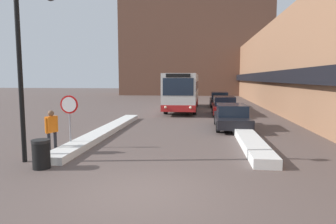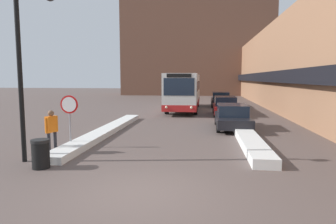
% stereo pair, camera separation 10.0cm
% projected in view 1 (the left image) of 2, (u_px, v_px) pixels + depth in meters
% --- Properties ---
extents(ground_plane, '(160.00, 160.00, 0.00)m').
position_uv_depth(ground_plane, '(142.00, 193.00, 7.63)').
color(ground_plane, brown).
extents(building_row_right, '(5.50, 60.00, 7.99)m').
position_uv_depth(building_row_right, '(289.00, 68.00, 29.72)').
color(building_row_right, '#996B4C').
rests_on(building_row_right, ground_plane).
extents(building_backdrop_far, '(26.00, 8.00, 19.24)m').
position_uv_depth(building_backdrop_far, '(195.00, 41.00, 53.41)').
color(building_backdrop_far, brown).
rests_on(building_backdrop_far, ground_plane).
extents(snow_bank_left, '(0.90, 11.85, 0.28)m').
position_uv_depth(snow_bank_left, '(106.00, 131.00, 15.90)').
color(snow_bank_left, silver).
rests_on(snow_bank_left, ground_plane).
extents(snow_bank_right, '(0.90, 11.45, 0.36)m').
position_uv_depth(snow_bank_right, '(244.00, 133.00, 15.17)').
color(snow_bank_right, silver).
rests_on(snow_bank_right, ground_plane).
extents(city_bus, '(2.64, 11.40, 3.31)m').
position_uv_depth(city_bus, '(183.00, 91.00, 27.69)').
color(city_bus, silver).
rests_on(city_bus, ground_plane).
extents(parked_car_front, '(1.91, 4.61, 1.41)m').
position_uv_depth(parked_car_front, '(232.00, 116.00, 17.49)').
color(parked_car_front, black).
rests_on(parked_car_front, ground_plane).
extents(parked_car_middle, '(1.86, 4.53, 1.50)m').
position_uv_depth(parked_car_middle, '(224.00, 106.00, 23.72)').
color(parked_car_middle, maroon).
rests_on(parked_car_middle, ground_plane).
extents(parked_car_back, '(1.89, 4.24, 1.53)m').
position_uv_depth(parked_car_back, '(219.00, 99.00, 30.87)').
color(parked_car_back, black).
rests_on(parked_car_back, ground_plane).
extents(stop_sign, '(0.76, 0.08, 2.22)m').
position_uv_depth(stop_sign, '(69.00, 110.00, 12.45)').
color(stop_sign, gray).
rests_on(stop_sign, ground_plane).
extents(street_lamp, '(1.46, 0.36, 5.91)m').
position_uv_depth(street_lamp, '(27.00, 55.00, 10.07)').
color(street_lamp, black).
rests_on(street_lamp, ground_plane).
extents(pedestrian, '(0.37, 0.52, 1.69)m').
position_uv_depth(pedestrian, '(52.00, 128.00, 11.58)').
color(pedestrian, '#232328').
rests_on(pedestrian, ground_plane).
extents(trash_bin, '(0.59, 0.59, 0.95)m').
position_uv_depth(trash_bin, '(41.00, 154.00, 9.69)').
color(trash_bin, black).
rests_on(trash_bin, ground_plane).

